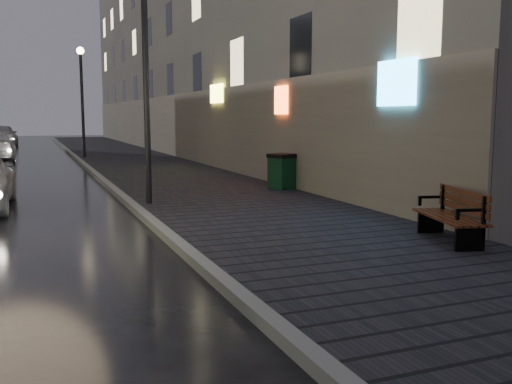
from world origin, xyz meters
TOP-DOWN VIEW (x-y plane):
  - ground at (0.00, 0.00)m, footprint 120.00×120.00m
  - sidewalk at (3.90, 21.00)m, footprint 4.60×58.00m
  - curb at (1.50, 21.00)m, footprint 0.20×58.00m
  - building_near at (7.10, 25.00)m, footprint 1.80×50.00m
  - lamp_near at (1.85, 6.00)m, footprint 0.36×0.36m
  - lamp_far at (1.85, 22.00)m, footprint 0.36×0.36m
  - bench at (5.59, 0.14)m, footprint 0.97×1.74m
  - trash_bin at (5.80, 7.23)m, footprint 0.80×0.80m
  - car_far at (-2.39, 35.78)m, footprint 2.25×4.86m

SIDE VIEW (x-z plane):
  - ground at x=0.00m, z-range 0.00..0.00m
  - sidewalk at x=3.90m, z-range 0.00..0.15m
  - curb at x=1.50m, z-range 0.00..0.15m
  - bench at x=5.59m, z-range 0.15..0.99m
  - trash_bin at x=5.80m, z-range 0.16..1.13m
  - car_far at x=-2.39m, z-range 0.00..1.61m
  - lamp_near at x=1.85m, z-range 0.85..6.13m
  - lamp_far at x=1.85m, z-range 0.85..6.13m
  - building_near at x=7.10m, z-range 0.00..13.00m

